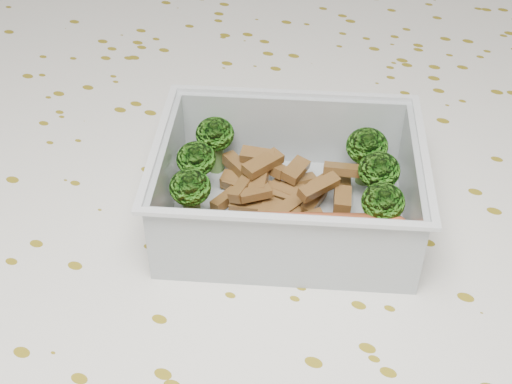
% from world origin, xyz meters
% --- Properties ---
extents(dining_table, '(1.40, 0.90, 0.75)m').
position_xyz_m(dining_table, '(0.00, 0.00, 0.67)').
color(dining_table, brown).
rests_on(dining_table, ground).
extents(tablecloth, '(1.46, 0.96, 0.19)m').
position_xyz_m(tablecloth, '(0.00, 0.00, 0.72)').
color(tablecloth, white).
rests_on(tablecloth, dining_table).
extents(lunch_container, '(0.20, 0.18, 0.06)m').
position_xyz_m(lunch_container, '(0.02, 0.01, 0.78)').
color(lunch_container, silver).
rests_on(lunch_container, tablecloth).
extents(broccoli_florets, '(0.15, 0.11, 0.04)m').
position_xyz_m(broccoli_florets, '(0.02, 0.03, 0.79)').
color(broccoli_florets, '#608C3F').
rests_on(broccoli_florets, lunch_container).
extents(meat_pile, '(0.09, 0.07, 0.03)m').
position_xyz_m(meat_pile, '(0.01, 0.02, 0.77)').
color(meat_pile, olive).
rests_on(meat_pile, lunch_container).
extents(sausage, '(0.13, 0.07, 0.03)m').
position_xyz_m(sausage, '(0.04, -0.02, 0.77)').
color(sausage, '#BB532E').
rests_on(sausage, lunch_container).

